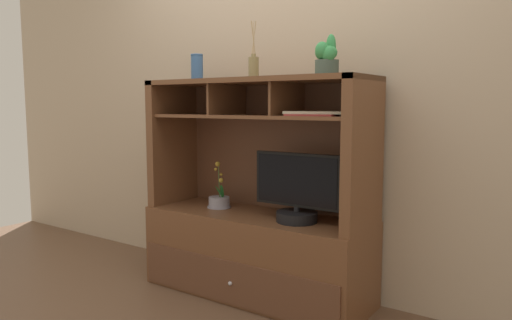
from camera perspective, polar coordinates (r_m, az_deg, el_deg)
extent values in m
cube|color=brown|center=(3.17, 0.00, -15.62)|extent=(6.00, 6.00, 0.02)
cube|color=tan|center=(3.18, 2.90, 10.37)|extent=(6.00, 0.02, 2.80)
cube|color=brown|center=(3.08, 0.00, -11.01)|extent=(1.45, 0.50, 0.52)
cube|color=brown|center=(2.92, -2.93, -14.26)|extent=(1.39, 0.01, 0.26)
sphere|color=silver|center=(2.92, -3.07, -14.32)|extent=(0.02, 0.02, 0.02)
cube|color=brown|center=(3.39, -9.66, 2.08)|extent=(0.06, 0.45, 0.83)
cube|color=brown|center=(2.62, 12.55, 0.73)|extent=(0.06, 0.45, 0.83)
cube|color=brown|center=(3.13, 2.25, 1.53)|extent=(1.39, 0.02, 0.80)
cube|color=brown|center=(2.94, 0.00, 9.27)|extent=(1.45, 0.45, 0.03)
cube|color=brown|center=(2.94, 0.00, 5.16)|extent=(1.33, 0.41, 0.02)
cube|color=brown|center=(3.07, -3.41, 7.13)|extent=(0.02, 0.38, 0.19)
cube|color=brown|center=(2.82, 3.72, 7.19)|extent=(0.02, 0.38, 0.19)
cylinder|color=black|center=(2.82, 4.84, -6.67)|extent=(0.24, 0.24, 0.06)
cylinder|color=black|center=(2.81, 4.85, -5.78)|extent=(0.04, 0.04, 0.03)
cube|color=black|center=(2.77, 4.88, -2.35)|extent=(0.54, 0.03, 0.31)
cube|color=black|center=(2.76, 4.72, -2.40)|extent=(0.51, 0.00, 0.28)
cylinder|color=#938F9D|center=(3.20, -4.37, -4.97)|extent=(0.14, 0.14, 0.07)
cylinder|color=#938F9D|center=(3.20, -4.36, -5.52)|extent=(0.16, 0.16, 0.01)
cylinder|color=#4C6B38|center=(3.17, -4.39, -2.41)|extent=(0.01, 0.01, 0.22)
sphere|color=gold|center=(3.17, -4.14, -2.40)|extent=(0.03, 0.03, 0.03)
sphere|color=gold|center=(3.18, -4.13, -1.72)|extent=(0.02, 0.02, 0.02)
sphere|color=gold|center=(3.16, -4.75, -1.09)|extent=(0.02, 0.02, 0.02)
sphere|color=gold|center=(3.14, -4.54, -0.48)|extent=(0.03, 0.03, 0.03)
ellipsoid|color=#216426|center=(3.17, -4.24, -3.88)|extent=(0.05, 0.07, 0.10)
ellipsoid|color=#216426|center=(3.18, -4.02, -3.83)|extent=(0.05, 0.07, 0.11)
cube|color=#A73837|center=(2.69, 7.19, 5.31)|extent=(0.30, 0.29, 0.01)
cube|color=beige|center=(2.69, 7.54, 5.57)|extent=(0.37, 0.29, 0.02)
cylinder|color=olive|center=(2.93, -0.29, 10.80)|extent=(0.06, 0.06, 0.12)
cylinder|color=olive|center=(2.93, -0.29, 12.21)|extent=(0.03, 0.03, 0.02)
cylinder|color=tan|center=(2.94, -0.23, 14.07)|extent=(0.00, 0.04, 0.21)
cylinder|color=tan|center=(2.95, -0.23, 14.05)|extent=(0.03, 0.01, 0.21)
cylinder|color=tan|center=(2.95, -0.32, 14.05)|extent=(0.02, 0.03, 0.21)
cylinder|color=tan|center=(2.94, -0.37, 14.06)|extent=(0.02, 0.03, 0.21)
cylinder|color=tan|center=(2.94, -0.32, 14.07)|extent=(0.03, 0.01, 0.21)
cylinder|color=#425448|center=(2.71, 8.33, 10.68)|extent=(0.13, 0.13, 0.09)
cylinder|color=#425448|center=(2.70, 8.32, 9.86)|extent=(0.15, 0.15, 0.01)
ellipsoid|color=#358D4A|center=(2.71, 8.82, 12.38)|extent=(0.07, 0.04, 0.07)
ellipsoid|color=#358D4A|center=(2.72, 8.83, 13.06)|extent=(0.06, 0.05, 0.14)
ellipsoid|color=#358D4A|center=(2.75, 8.28, 12.75)|extent=(0.05, 0.05, 0.08)
ellipsoid|color=#358D4A|center=(2.73, 7.63, 12.48)|extent=(0.06, 0.06, 0.08)
ellipsoid|color=#358D4A|center=(2.69, 7.78, 12.69)|extent=(0.08, 0.07, 0.09)
ellipsoid|color=#358D4A|center=(2.67, 8.56, 12.25)|extent=(0.07, 0.07, 0.09)
cylinder|color=#375F93|center=(3.24, -6.92, 10.67)|extent=(0.08, 0.08, 0.16)
torus|color=#375F93|center=(3.25, -6.94, 12.19)|extent=(0.08, 0.08, 0.01)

